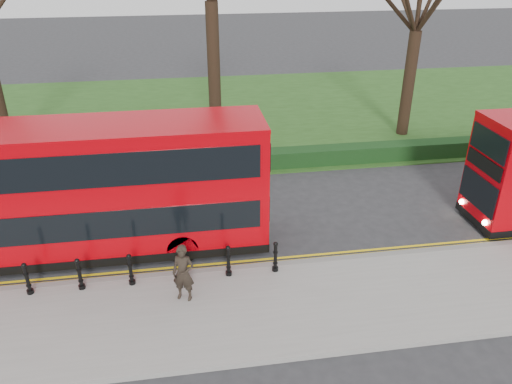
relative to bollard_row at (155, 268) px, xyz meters
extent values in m
plane|color=#28282B|center=(0.77, 1.35, -0.65)|extent=(120.00, 120.00, 0.00)
cube|color=gray|center=(0.77, -1.65, -0.57)|extent=(60.00, 4.00, 0.15)
cube|color=slate|center=(0.77, 0.35, -0.57)|extent=(60.00, 0.25, 0.16)
cube|color=#224517|center=(0.77, 16.35, -0.62)|extent=(60.00, 18.00, 0.06)
cube|color=black|center=(0.77, 8.15, -0.25)|extent=(60.00, 0.90, 0.80)
cube|color=yellow|center=(0.77, 0.65, -0.64)|extent=(60.00, 0.10, 0.01)
cube|color=yellow|center=(0.77, 0.85, -0.64)|extent=(60.00, 0.10, 0.01)
cylinder|color=black|center=(2.77, 11.35, 2.81)|extent=(0.60, 0.60, 6.93)
cylinder|color=black|center=(12.77, 11.35, 2.05)|extent=(0.60, 0.60, 5.40)
cylinder|color=black|center=(-3.65, 0.00, 0.00)|extent=(0.15, 0.15, 1.00)
cylinder|color=black|center=(-2.19, 0.00, 0.00)|extent=(0.15, 0.15, 1.00)
cylinder|color=black|center=(-0.73, 0.00, 0.00)|extent=(0.15, 0.15, 1.00)
cylinder|color=black|center=(0.73, 0.00, 0.00)|extent=(0.15, 0.15, 1.00)
cylinder|color=black|center=(2.19, 0.00, 0.00)|extent=(0.15, 0.15, 1.00)
cylinder|color=black|center=(3.65, 0.00, 0.00)|extent=(0.15, 0.15, 1.00)
cube|color=#AA0008|center=(-1.88, 2.28, 1.73)|extent=(11.03, 2.51, 4.06)
cube|color=black|center=(-1.88, 2.28, -0.35)|extent=(11.05, 2.53, 0.30)
cube|color=black|center=(-1.08, 1.02, 1.00)|extent=(8.83, 0.04, 0.95)
cube|color=black|center=(-1.88, 1.02, 2.81)|extent=(10.43, 0.04, 1.05)
cylinder|color=black|center=(0.83, 1.18, -0.15)|extent=(1.00, 0.30, 1.00)
cylinder|color=black|center=(0.83, 3.39, -0.15)|extent=(1.00, 0.30, 1.00)
cube|color=black|center=(11.30, 1.80, 1.83)|extent=(0.06, 2.02, 0.51)
cylinder|color=black|center=(12.79, 2.81, -0.19)|extent=(0.92, 0.28, 0.92)
imported|color=black|center=(0.83, -0.92, 0.38)|extent=(0.75, 0.62, 1.76)
camera|label=1|loc=(1.08, -12.56, 8.76)|focal=35.00mm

